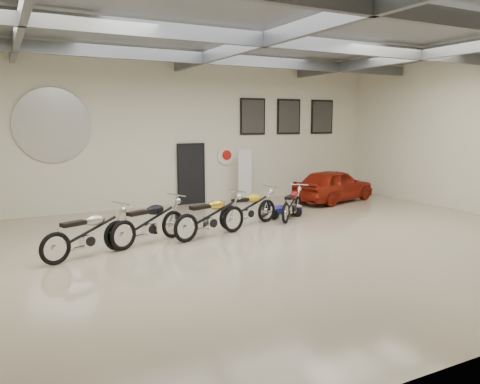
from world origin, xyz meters
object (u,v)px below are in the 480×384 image
motorcycle_black (149,221)px  motorcycle_silver (87,232)px  motorcycle_yellow (248,207)px  go_kart (284,207)px  banner_stand (245,176)px  motorcycle_gold (211,215)px  vintage_car (334,185)px  motorcycle_red (292,203)px

motorcycle_black → motorcycle_silver: bearing=174.6°
motorcycle_yellow → go_kart: (1.63, 0.68, -0.25)m
banner_stand → motorcycle_gold: size_ratio=0.87×
motorcycle_yellow → go_kart: motorcycle_yellow is taller
banner_stand → motorcycle_gold: 5.45m
motorcycle_silver → vintage_car: 9.81m
banner_stand → motorcycle_red: 3.45m
motorcycle_gold → vintage_car: vintage_car is taller
motorcycle_silver → motorcycle_yellow: size_ratio=1.04×
motorcycle_gold → motorcycle_yellow: (1.49, 0.74, -0.04)m
go_kart → vintage_car: size_ratio=0.44×
motorcycle_silver → motorcycle_gold: motorcycle_gold is taller
motorcycle_red → banner_stand: bearing=46.2°
motorcycle_yellow → vintage_car: size_ratio=0.58×
motorcycle_silver → motorcycle_gold: (3.08, 0.40, 0.02)m
motorcycle_silver → motorcycle_red: bearing=-9.9°
motorcycle_silver → vintage_car: (9.26, 3.23, 0.05)m
motorcycle_silver → motorcycle_black: (1.51, 0.48, 0.01)m
banner_stand → motorcycle_gold: banner_stand is taller
motorcycle_black → motorcycle_yellow: 3.14m
motorcycle_black → motorcycle_red: motorcycle_black is taller
motorcycle_gold → motorcycle_yellow: size_ratio=1.07×
banner_stand → go_kart: size_ratio=1.22×
motorcycle_red → go_kart: size_ratio=1.21×
motorcycle_black → motorcycle_red: (4.66, 0.83, -0.07)m
motorcycle_gold → vintage_car: size_ratio=0.62×
motorcycle_gold → banner_stand: bearing=38.1°
banner_stand → go_kart: bearing=-87.2°
motorcycle_red → go_kart: motorcycle_red is taller
motorcycle_silver → go_kart: bearing=-5.6°
go_kart → vintage_car: bearing=22.6°
go_kart → vintage_car: 3.39m
motorcycle_gold → go_kart: size_ratio=1.40×
motorcycle_silver → motorcycle_black: size_ratio=0.99×
banner_stand → motorcycle_black: size_ratio=0.88×
motorcycle_gold → go_kart: 3.44m
banner_stand → motorcycle_yellow: (-1.79, -3.59, -0.42)m
motorcycle_silver → vintage_car: size_ratio=0.60×
banner_stand → motorcycle_red: banner_stand is taller
motorcycle_yellow → motorcycle_gold: bearing=-168.1°
banner_stand → vintage_car: bearing=-21.4°
banner_stand → motorcycle_silver: (-6.37, -4.73, -0.40)m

